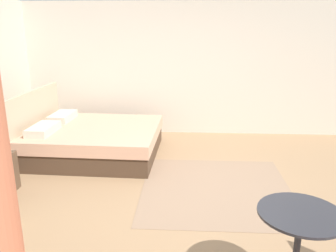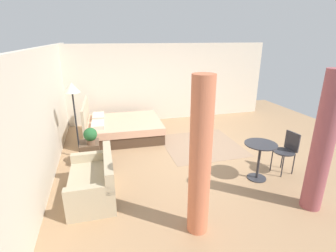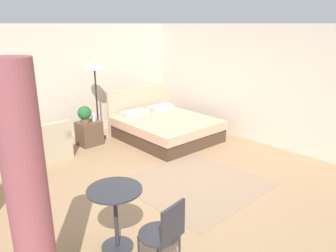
{
  "view_description": "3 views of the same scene",
  "coord_description": "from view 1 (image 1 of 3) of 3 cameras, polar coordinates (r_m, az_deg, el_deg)",
  "views": [
    {
      "loc": [
        -3.76,
        0.22,
        2.04
      ],
      "look_at": [
        0.71,
        0.47,
        0.73
      ],
      "focal_mm": 36.29,
      "sensor_mm": 36.0,
      "label": 1
    },
    {
      "loc": [
        -5.43,
        2.29,
        2.7
      ],
      "look_at": [
        -0.19,
        0.87,
        0.8
      ],
      "focal_mm": 27.28,
      "sensor_mm": 36.0,
      "label": 2
    },
    {
      "loc": [
        -3.32,
        -3.34,
        2.5
      ],
      "look_at": [
        0.76,
        0.95,
        0.63
      ],
      "focal_mm": 34.74,
      "sensor_mm": 36.0,
      "label": 3
    }
  ],
  "objects": [
    {
      "name": "ground_plane",
      "position": [
        4.29,
        5.93,
        -12.31
      ],
      "size": [
        8.64,
        9.77,
        0.02
      ],
      "primitive_type": "cube",
      "color": "#9E7A56"
    },
    {
      "name": "bed",
      "position": [
        5.72,
        -12.74,
        -2.17
      ],
      "size": [
        1.85,
        2.1,
        1.06
      ],
      "color": "#473323",
      "rests_on": "ground"
    },
    {
      "name": "balcony_table",
      "position": [
        2.81,
        20.95,
        -17.51
      ],
      "size": [
        0.62,
        0.62,
        0.76
      ],
      "color": "#2D2D33",
      "rests_on": "ground"
    },
    {
      "name": "area_rug",
      "position": [
        4.56,
        8.06,
        -10.37
      ],
      "size": [
        1.95,
        1.93,
        0.01
      ],
      "primitive_type": "cube",
      "color": "#93755B",
      "rests_on": "ground"
    },
    {
      "name": "wall_right",
      "position": [
        6.63,
        5.22,
        9.44
      ],
      "size": [
        0.12,
        6.77,
        2.51
      ],
      "primitive_type": "cube",
      "color": "beige",
      "rests_on": "ground"
    }
  ]
}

